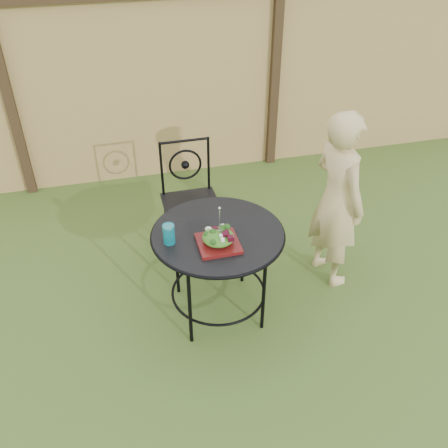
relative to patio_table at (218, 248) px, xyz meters
The scene contains 9 objects.
ground 0.61m from the patio_table, behind, with size 60.00×60.00×0.00m, color #294717.
fence 2.22m from the patio_table, 94.43° to the left, with size 8.00×0.12×1.90m.
patio_table is the anchor object (origin of this frame).
patio_chair 0.85m from the patio_table, 92.52° to the left, with size 0.46×0.46×0.95m.
diner 0.99m from the patio_table, 10.75° to the left, with size 0.52×0.34×1.43m, color tan.
salad_plate 0.20m from the patio_table, 102.46° to the right, with size 0.27×0.27×0.02m, color #4C100A.
salad 0.24m from the patio_table, 102.46° to the right, with size 0.21×0.21×0.08m, color #235614.
fork 0.36m from the patio_table, 98.34° to the right, with size 0.01×0.01×0.18m, color silver.
drinking_glass 0.40m from the patio_table, behind, with size 0.08×0.08×0.14m, color #0A717E.
Camera 1 is at (-0.46, -2.64, 2.74)m, focal length 40.00 mm.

